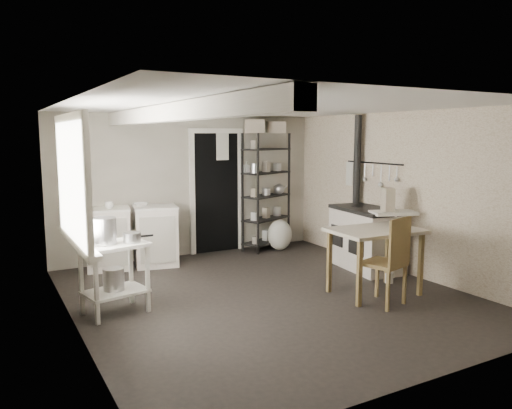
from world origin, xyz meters
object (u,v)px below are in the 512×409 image
prep_table (115,278)px  chair (383,264)px  shelf_rack (266,194)px  stove (366,239)px  work_table (374,264)px  base_cabinets (132,237)px  flour_sack (280,236)px  stockpot (104,231)px

prep_table → chair: chair is taller
prep_table → shelf_rack: size_ratio=0.39×
shelf_rack → stove: bearing=-94.9°
work_table → base_cabinets: bearing=129.5°
shelf_rack → work_table: size_ratio=1.85×
stove → chair: bearing=-118.2°
work_table → flour_sack: work_table is taller
shelf_rack → work_table: bearing=-115.3°
work_table → prep_table: bearing=163.8°
base_cabinets → chair: 3.74m
shelf_rack → chair: (-0.28, -3.18, -0.46)m
stockpot → work_table: stockpot is taller
shelf_rack → stove: 2.04m
prep_table → shelf_rack: bearing=32.7°
stockpot → base_cabinets: size_ratio=0.21×
prep_table → work_table: bearing=-16.2°
shelf_rack → stockpot: bearing=-171.4°
work_table → chair: 0.40m
stove → flour_sack: size_ratio=2.19×
stockpot → flour_sack: bearing=27.7°
shelf_rack → chair: 3.23m
work_table → flour_sack: (0.24, 2.62, -0.14)m
stockpot → shelf_rack: bearing=31.8°
flour_sack → chair: bearing=-98.1°
base_cabinets → shelf_rack: bearing=13.8°
base_cabinets → prep_table: bearing=-99.0°
prep_table → stove: size_ratio=0.69×
prep_table → flour_sack: 3.68m
shelf_rack → prep_table: bearing=-170.6°
chair → shelf_rack: bearing=69.5°
stockpot → flour_sack: (3.33, 1.75, -0.70)m
base_cabinets → work_table: (2.28, -2.76, -0.08)m
stockpot → chair: stockpot is taller
base_cabinets → shelf_rack: 2.43m
base_cabinets → flour_sack: base_cabinets is taller
stove → shelf_rack: bearing=114.8°
stockpot → stove: 3.84m
stockpot → base_cabinets: stockpot is taller
prep_table → work_table: prep_table is taller
stockpot → stove: bearing=1.4°
prep_table → shelf_rack: 3.71m
prep_table → flour_sack: bearing=28.5°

